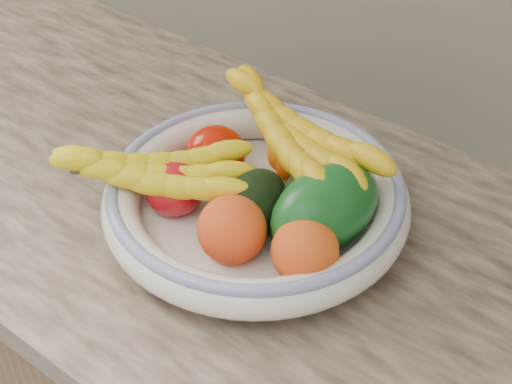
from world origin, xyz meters
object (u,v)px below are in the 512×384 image
at_px(green_mango, 325,209).
at_px(banana_bunch_back, 292,140).
at_px(banana_bunch_front, 154,176).
at_px(fruit_bowl, 256,199).

bearing_deg(green_mango, banana_bunch_back, 153.68).
relative_size(banana_bunch_back, banana_bunch_front, 1.22).
xyz_separation_m(fruit_bowl, banana_bunch_back, (-0.01, 0.09, 0.04)).
distance_m(fruit_bowl, banana_bunch_front, 0.13).
distance_m(banana_bunch_back, banana_bunch_front, 0.19).
relative_size(fruit_bowl, banana_bunch_back, 1.21).
height_order(banana_bunch_back, banana_bunch_front, banana_bunch_back).
distance_m(fruit_bowl, green_mango, 0.10).
bearing_deg(green_mango, banana_bunch_front, -146.82).
distance_m(fruit_bowl, banana_bunch_back, 0.10).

